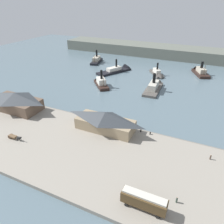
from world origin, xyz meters
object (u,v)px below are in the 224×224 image
object	(u,v)px
ferry_moored_west	(119,70)
ferry_near_quay	(97,60)
ferry_shed_customs_shed	(105,121)
ferry_shed_east_terminal	(16,101)
ferry_outer_harbor	(155,86)
mooring_post_center_east	(150,133)
mooring_post_west	(141,131)
ferry_moored_east	(199,71)
ferry_approaching_east	(101,82)
street_tram	(144,200)
pedestrian_walking_east	(210,157)
horse_cart	(15,137)
pedestrian_near_cart	(177,200)
ferry_departing_north	(158,74)

from	to	relation	value
ferry_moored_west	ferry_near_quay	size ratio (longest dim) A/B	1.39
ferry_shed_customs_shed	ferry_shed_east_terminal	bearing A→B (deg)	-177.62
ferry_shed_customs_shed	ferry_outer_harbor	world-z (taller)	ferry_outer_harbor
ferry_shed_east_terminal	mooring_post_center_east	distance (m)	57.04
ferry_shed_customs_shed	ferry_near_quay	size ratio (longest dim) A/B	1.15
mooring_post_west	ferry_moored_east	world-z (taller)	ferry_moored_east
mooring_post_west	ferry_approaching_east	bearing A→B (deg)	133.95
ferry_approaching_east	street_tram	bearing A→B (deg)	-55.39
ferry_shed_customs_shed	ferry_near_quay	bearing A→B (deg)	120.21
ferry_approaching_east	ferry_moored_west	bearing A→B (deg)	91.21
ferry_outer_harbor	ferry_moored_east	bearing A→B (deg)	61.38
mooring_post_west	ferry_approaching_east	size ratio (longest dim) A/B	0.06
ferry_shed_east_terminal	ferry_outer_harbor	distance (m)	68.31
ferry_outer_harbor	pedestrian_walking_east	bearing A→B (deg)	-58.86
horse_cart	pedestrian_walking_east	xyz separation A→B (m)	(60.19, 16.86, -0.16)
pedestrian_near_cart	ferry_departing_north	size ratio (longest dim) A/B	0.11
ferry_outer_harbor	ferry_moored_west	xyz separation A→B (m)	(-28.88, 19.21, -0.38)
ferry_outer_harbor	street_tram	bearing A→B (deg)	-76.99
pedestrian_walking_east	ferry_departing_north	size ratio (longest dim) A/B	0.11
ferry_shed_customs_shed	ferry_moored_west	size ratio (longest dim) A/B	0.82
pedestrian_near_cart	ferry_near_quay	bearing A→B (deg)	126.80
ferry_shed_east_terminal	ferry_approaching_east	world-z (taller)	ferry_approaching_east
mooring_post_west	ferry_departing_north	bearing A→B (deg)	99.10
ferry_shed_east_terminal	horse_cart	distance (m)	23.29
ferry_departing_north	street_tram	bearing A→B (deg)	-77.70
ferry_near_quay	ferry_moored_east	size ratio (longest dim) A/B	0.99
ferry_moored_east	ferry_departing_north	bearing A→B (deg)	-147.06
horse_cart	pedestrian_near_cart	xyz separation A→B (m)	(53.82, -2.56, -0.15)
ferry_shed_customs_shed	ferry_moored_east	bearing A→B (deg)	73.57
ferry_shed_customs_shed	mooring_post_center_east	size ratio (longest dim) A/B	23.56
ferry_approaching_east	ferry_moored_east	bearing A→B (deg)	42.49
ferry_shed_east_terminal	ferry_departing_north	world-z (taller)	ferry_shed_east_terminal
ferry_shed_east_terminal	pedestrian_near_cart	size ratio (longest dim) A/B	12.57
ferry_moored_west	pedestrian_near_cart	bearing A→B (deg)	-59.26
ferry_shed_customs_shed	ferry_approaching_east	size ratio (longest dim) A/B	1.39
horse_cart	ferry_moored_east	world-z (taller)	ferry_moored_east
street_tram	horse_cart	xyz separation A→B (m)	(-47.20, 7.19, -1.52)
mooring_post_center_east	ferry_departing_north	world-z (taller)	ferry_departing_north
pedestrian_walking_east	ferry_moored_west	size ratio (longest dim) A/B	0.06
ferry_approaching_east	ferry_moored_east	world-z (taller)	ferry_approaching_east
pedestrian_walking_east	ferry_departing_north	distance (m)	78.09
ferry_moored_east	ferry_shed_customs_shed	bearing A→B (deg)	-106.43
mooring_post_center_east	ferry_near_quay	bearing A→B (deg)	129.12
street_tram	ferry_approaching_east	world-z (taller)	ferry_approaching_east
pedestrian_near_cart	ferry_near_quay	distance (m)	126.65
ferry_shed_customs_shed	mooring_post_west	size ratio (longest dim) A/B	23.56
horse_cart	ferry_moored_west	world-z (taller)	ferry_moored_west
street_tram	ferry_approaching_east	distance (m)	79.84
ferry_near_quay	horse_cart	bearing A→B (deg)	-77.42
ferry_departing_north	pedestrian_near_cart	bearing A→B (deg)	-73.15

